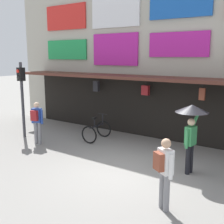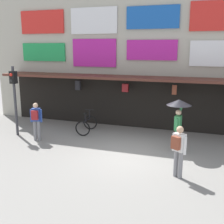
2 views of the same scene
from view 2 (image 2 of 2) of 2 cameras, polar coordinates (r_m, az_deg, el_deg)
The scene contains 7 objects.
ground_plane at distance 10.80m, azimuth 3.34°, elevation -8.92°, with size 80.00×80.00×0.00m, color gray.
shopfront at distance 14.48m, azimuth 8.47°, elevation 12.62°, with size 18.00×2.60×8.00m.
traffic_light_near at distance 13.56m, azimuth -19.19°, elevation 4.28°, with size 0.30×0.34×3.20m.
bicycle_parked at distance 13.59m, azimuth -5.17°, elevation -2.56°, with size 0.81×1.21×1.05m.
pedestrian_in_blue at distance 9.03m, azimuth 13.30°, elevation -7.08°, with size 0.48×0.47×1.68m.
pedestrian_in_purple at distance 12.70m, azimuth -15.11°, elevation -1.33°, with size 0.52×0.42×1.68m.
pedestrian_with_umbrella at distance 11.13m, azimuth 13.32°, elevation 0.27°, with size 0.96×0.96×2.08m.
Camera 2 is at (2.61, -9.67, 4.04)m, focal length 45.19 mm.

